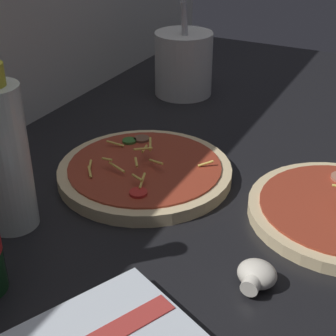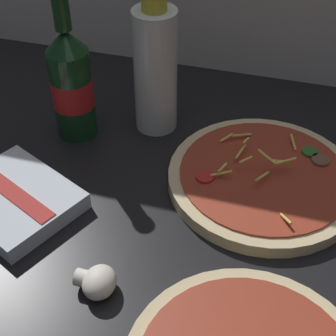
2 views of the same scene
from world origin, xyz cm
name	(u,v)px [view 1 (image 1 of 2)]	position (x,y,z in cm)	size (l,w,h in cm)	color
counter_slab	(245,217)	(0.00, 0.00, 1.25)	(160.00, 90.00, 2.50)	black
pizza_far	(145,171)	(1.28, 16.44, 3.56)	(26.07, 26.07, 5.30)	beige
oil_bottle	(3,157)	(-16.91, 25.78, 12.43)	(6.43, 6.43, 21.60)	silver
mushroom_right	(256,275)	(-13.96, -6.15, 4.06)	(4.67, 4.44, 3.11)	white
utensil_crock	(184,63)	(35.64, 26.56, 9.07)	(11.79, 11.79, 21.39)	silver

